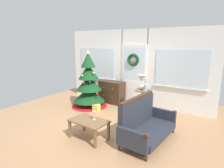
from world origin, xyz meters
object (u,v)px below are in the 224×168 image
object	(u,v)px
flower_vase	(145,87)
gift_box	(96,108)
dresser_cabinet	(112,92)
table_lamp	(142,80)
christmas_tree	(89,86)
coffee_table	(89,123)
side_table	(143,97)
wine_glass	(94,114)
settee_sofa	(145,123)

from	to	relation	value
flower_vase	gift_box	bearing A→B (deg)	-161.75
dresser_cabinet	gift_box	world-z (taller)	dresser_cabinet
dresser_cabinet	table_lamp	xyz separation A→B (m)	(1.29, -0.40, 0.63)
flower_vase	dresser_cabinet	bearing A→B (deg)	161.00
flower_vase	gift_box	xyz separation A→B (m)	(-1.42, -0.47, -0.75)
christmas_tree	table_lamp	distance (m)	1.80
coffee_table	flower_vase	bearing A→B (deg)	75.08
christmas_tree	side_table	world-z (taller)	christmas_tree
side_table	flower_vase	xyz separation A→B (m)	(0.10, -0.06, 0.33)
side_table	wine_glass	xyz separation A→B (m)	(-0.35, -1.95, 0.05)
christmas_tree	flower_vase	xyz separation A→B (m)	(1.90, 0.22, 0.16)
christmas_tree	gift_box	world-z (taller)	christmas_tree
side_table	flower_vase	bearing A→B (deg)	-30.96
settee_sofa	side_table	bearing A→B (deg)	113.95
settee_sofa	wine_glass	world-z (taller)	settee_sofa
settee_sofa	coffee_table	world-z (taller)	settee_sofa
christmas_tree	coffee_table	world-z (taller)	christmas_tree
table_lamp	christmas_tree	bearing A→B (deg)	-169.44
wine_glass	christmas_tree	bearing A→B (deg)	130.96
dresser_cabinet	wine_glass	bearing A→B (deg)	-67.27
side_table	christmas_tree	bearing A→B (deg)	-171.02
christmas_tree	side_table	xyz separation A→B (m)	(1.80, 0.28, -0.18)
christmas_tree	coffee_table	xyz separation A→B (m)	(1.37, -1.76, -0.33)
settee_sofa	table_lamp	size ratio (longest dim) A/B	3.57
flower_vase	wine_glass	size ratio (longest dim) A/B	1.79
coffee_table	wine_glass	world-z (taller)	wine_glass
table_lamp	wine_glass	xyz separation A→B (m)	(-0.29, -1.99, -0.45)
table_lamp	wine_glass	size ratio (longest dim) A/B	2.26
dresser_cabinet	wine_glass	world-z (taller)	dresser_cabinet
settee_sofa	flower_vase	distance (m)	1.56
christmas_tree	dresser_cabinet	xyz separation A→B (m)	(0.45, 0.72, -0.31)
table_lamp	gift_box	bearing A→B (deg)	-155.74
table_lamp	settee_sofa	bearing A→B (deg)	-64.70
dresser_cabinet	gift_box	xyz separation A→B (m)	(0.02, -0.97, -0.29)
settee_sofa	wine_glass	bearing A→B (deg)	-152.39
coffee_table	wine_glass	distance (m)	0.24
table_lamp	gift_box	size ratio (longest dim) A/B	2.16
settee_sofa	wine_glass	distance (m)	1.13
flower_vase	wine_glass	distance (m)	1.97
side_table	coffee_table	world-z (taller)	side_table
dresser_cabinet	flower_vase	bearing A→B (deg)	-19.00
table_lamp	wine_glass	distance (m)	2.06
side_table	table_lamp	xyz separation A→B (m)	(-0.06, 0.04, 0.50)
table_lamp	coffee_table	size ratio (longest dim) A/B	0.50
side_table	coffee_table	distance (m)	2.09
coffee_table	gift_box	xyz separation A→B (m)	(-0.90, 1.51, -0.26)
side_table	table_lamp	bearing A→B (deg)	146.31
side_table	table_lamp	size ratio (longest dim) A/B	1.68
settee_sofa	flower_vase	xyz separation A→B (m)	(-0.54, 1.38, 0.48)
side_table	wine_glass	world-z (taller)	side_table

